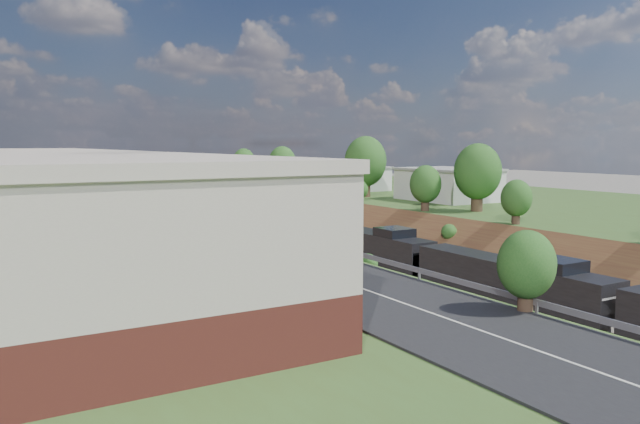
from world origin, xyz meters
TOP-DOWN VIEW (x-y plane):
  - platform_right at (33.00, 60.00)m, footprint 44.00×180.00m
  - embankment_left at (-11.00, 60.00)m, footprint 10.00×180.00m
  - embankment_right at (11.00, 60.00)m, footprint 10.00×180.00m
  - rail_left_track at (-2.60, 60.00)m, footprint 1.58×180.00m
  - rail_right_track at (2.60, 60.00)m, footprint 1.58×180.00m
  - road at (-15.50, 60.00)m, footprint 8.00×180.00m
  - guardrail at (-11.40, 59.80)m, footprint 0.10×171.00m
  - commercial_building at (-28.00, 38.00)m, footprint 14.30×62.30m
  - overpass at (0.00, 122.00)m, footprint 24.50×8.30m
  - white_building_near at (23.50, 52.00)m, footprint 9.00×12.00m
  - white_building_far at (23.00, 74.00)m, footprint 8.00×10.00m
  - tree_right_large at (17.00, 40.00)m, footprint 5.25×5.25m
  - tree_left_crest at (-11.80, 20.00)m, footprint 2.45×2.45m
  - freight_train at (2.60, 55.93)m, footprint 2.95×119.07m

SIDE VIEW (x-z plane):
  - embankment_left at x=-11.00m, z-range -5.00..5.00m
  - embankment_right at x=11.00m, z-range -5.00..5.00m
  - rail_left_track at x=-2.60m, z-range 0.00..0.18m
  - rail_right_track at x=2.60m, z-range 0.00..0.18m
  - platform_right at x=33.00m, z-range 0.00..5.00m
  - freight_train at x=2.60m, z-range 0.24..4.79m
  - overpass at x=0.00m, z-range 1.22..8.62m
  - road at x=-15.50m, z-range 5.00..5.10m
  - guardrail at x=-11.40m, z-range 5.20..5.90m
  - white_building_far at x=23.00m, z-range 5.00..8.60m
  - white_building_near at x=23.50m, z-range 5.00..9.00m
  - tree_left_crest at x=-11.80m, z-range 5.26..8.82m
  - commercial_building at x=-28.00m, z-range 5.01..12.01m
  - tree_right_large at x=17.00m, z-range 5.58..13.19m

